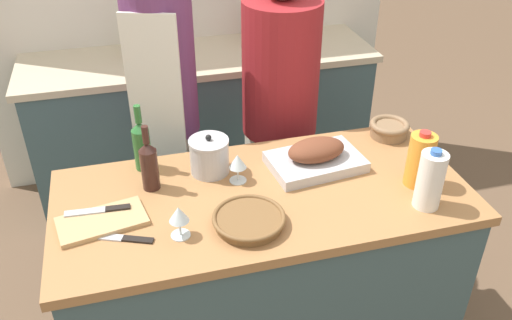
{
  "coord_description": "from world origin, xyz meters",
  "views": [
    {
      "loc": [
        -0.46,
        -1.61,
        2.16
      ],
      "look_at": [
        0.0,
        0.11,
        1.01
      ],
      "focal_mm": 38.0,
      "sensor_mm": 36.0,
      "label": 1
    }
  ],
  "objects_px": {
    "juice_jug": "(420,160)",
    "milk_jug": "(430,180)",
    "wicker_basket": "(249,220)",
    "wine_bottle_dark": "(149,164)",
    "mixing_bowl": "(389,129)",
    "person_cook_guest": "(280,109)",
    "wine_glass_left": "(179,216)",
    "wine_glass_right": "(238,163)",
    "stand_mixer": "(264,21)",
    "roasting_pan": "(316,157)",
    "wine_bottle_green": "(142,144)",
    "knife_chef": "(116,238)",
    "condiment_bottle_tall": "(135,45)",
    "stock_pot": "(209,156)",
    "cutting_board": "(102,221)",
    "person_cook_aproned": "(165,101)",
    "condiment_bottle_short": "(138,36)",
    "knife_paring": "(100,210)"
  },
  "relations": [
    {
      "from": "stock_pot",
      "to": "stand_mixer",
      "type": "relative_size",
      "value": 0.49
    },
    {
      "from": "condiment_bottle_short",
      "to": "juice_jug",
      "type": "bearing_deg",
      "value": -60.76
    },
    {
      "from": "stock_pot",
      "to": "wine_glass_right",
      "type": "bearing_deg",
      "value": -45.2
    },
    {
      "from": "wicker_basket",
      "to": "condiment_bottle_short",
      "type": "xyz_separation_m",
      "value": [
        -0.24,
        1.74,
        0.08
      ]
    },
    {
      "from": "wine_bottle_green",
      "to": "person_cook_guest",
      "type": "distance_m",
      "value": 0.82
    },
    {
      "from": "stand_mixer",
      "to": "roasting_pan",
      "type": "bearing_deg",
      "value": -96.81
    },
    {
      "from": "wicker_basket",
      "to": "person_cook_aproned",
      "type": "xyz_separation_m",
      "value": [
        -0.18,
        0.88,
        0.06
      ]
    },
    {
      "from": "knife_chef",
      "to": "wine_glass_right",
      "type": "bearing_deg",
      "value": 25.27
    },
    {
      "from": "wicker_basket",
      "to": "stock_pot",
      "type": "relative_size",
      "value": 1.53
    },
    {
      "from": "mixing_bowl",
      "to": "wine_glass_left",
      "type": "height_order",
      "value": "wine_glass_left"
    },
    {
      "from": "mixing_bowl",
      "to": "condiment_bottle_short",
      "type": "xyz_separation_m",
      "value": [
        -0.99,
        1.3,
        0.06
      ]
    },
    {
      "from": "juice_jug",
      "to": "person_cook_guest",
      "type": "relative_size",
      "value": 0.14
    },
    {
      "from": "wicker_basket",
      "to": "stand_mixer",
      "type": "bearing_deg",
      "value": 72.69
    },
    {
      "from": "wine_bottle_dark",
      "to": "person_cook_aproned",
      "type": "bearing_deg",
      "value": 77.65
    },
    {
      "from": "stand_mixer",
      "to": "knife_paring",
      "type": "bearing_deg",
      "value": -124.82
    },
    {
      "from": "roasting_pan",
      "to": "juice_jug",
      "type": "distance_m",
      "value": 0.41
    },
    {
      "from": "wine_glass_left",
      "to": "wine_glass_right",
      "type": "xyz_separation_m",
      "value": [
        0.27,
        0.27,
        -0.0
      ]
    },
    {
      "from": "wine_glass_left",
      "to": "condiment_bottle_tall",
      "type": "xyz_separation_m",
      "value": [
        -0.03,
        1.63,
        0.0
      ]
    },
    {
      "from": "wine_glass_right",
      "to": "wine_bottle_green",
      "type": "bearing_deg",
      "value": 151.31
    },
    {
      "from": "wine_bottle_green",
      "to": "wine_glass_left",
      "type": "xyz_separation_m",
      "value": [
        0.08,
        -0.46,
        -0.02
      ]
    },
    {
      "from": "condiment_bottle_tall",
      "to": "person_cook_aproned",
      "type": "distance_m",
      "value": 0.75
    },
    {
      "from": "condiment_bottle_short",
      "to": "person_cook_aproned",
      "type": "bearing_deg",
      "value": -86.52
    },
    {
      "from": "stock_pot",
      "to": "knife_paring",
      "type": "distance_m",
      "value": 0.47
    },
    {
      "from": "knife_paring",
      "to": "wine_glass_right",
      "type": "bearing_deg",
      "value": 8.67
    },
    {
      "from": "roasting_pan",
      "to": "wine_glass_left",
      "type": "relative_size",
      "value": 3.24
    },
    {
      "from": "wicker_basket",
      "to": "stand_mixer",
      "type": "xyz_separation_m",
      "value": [
        0.52,
        1.66,
        0.13
      ]
    },
    {
      "from": "cutting_board",
      "to": "mixing_bowl",
      "type": "bearing_deg",
      "value": 13.41
    },
    {
      "from": "stock_pot",
      "to": "condiment_bottle_short",
      "type": "relative_size",
      "value": 0.84
    },
    {
      "from": "juice_jug",
      "to": "wine_bottle_dark",
      "type": "bearing_deg",
      "value": 166.72
    },
    {
      "from": "wicker_basket",
      "to": "wine_glass_left",
      "type": "height_order",
      "value": "wine_glass_left"
    },
    {
      "from": "stock_pot",
      "to": "mixing_bowl",
      "type": "bearing_deg",
      "value": 5.1
    },
    {
      "from": "mixing_bowl",
      "to": "person_cook_guest",
      "type": "relative_size",
      "value": 0.11
    },
    {
      "from": "milk_jug",
      "to": "condiment_bottle_tall",
      "type": "distance_m",
      "value": 1.93
    },
    {
      "from": "wine_bottle_dark",
      "to": "cutting_board",
      "type": "bearing_deg",
      "value": -137.96
    },
    {
      "from": "cutting_board",
      "to": "stock_pot",
      "type": "xyz_separation_m",
      "value": [
        0.43,
        0.23,
        0.06
      ]
    },
    {
      "from": "wicker_basket",
      "to": "milk_jug",
      "type": "relative_size",
      "value": 1.08
    },
    {
      "from": "wicker_basket",
      "to": "condiment_bottle_tall",
      "type": "relative_size",
      "value": 1.47
    },
    {
      "from": "wine_bottle_dark",
      "to": "wicker_basket",
      "type": "bearing_deg",
      "value": -45.67
    },
    {
      "from": "milk_jug",
      "to": "wine_glass_right",
      "type": "bearing_deg",
      "value": 152.42
    },
    {
      "from": "juice_jug",
      "to": "milk_jug",
      "type": "height_order",
      "value": "milk_jug"
    },
    {
      "from": "roasting_pan",
      "to": "knife_chef",
      "type": "height_order",
      "value": "roasting_pan"
    },
    {
      "from": "wicker_basket",
      "to": "wine_glass_left",
      "type": "distance_m",
      "value": 0.25
    },
    {
      "from": "roasting_pan",
      "to": "stock_pot",
      "type": "bearing_deg",
      "value": 169.71
    },
    {
      "from": "condiment_bottle_short",
      "to": "stock_pot",
      "type": "bearing_deg",
      "value": -83.08
    },
    {
      "from": "milk_jug",
      "to": "person_cook_aproned",
      "type": "bearing_deg",
      "value": 131.8
    },
    {
      "from": "knife_paring",
      "to": "condiment_bottle_tall",
      "type": "xyz_separation_m",
      "value": [
        0.24,
        1.44,
        0.07
      ]
    },
    {
      "from": "stock_pot",
      "to": "stand_mixer",
      "type": "bearing_deg",
      "value": 65.62
    },
    {
      "from": "stock_pot",
      "to": "wine_glass_left",
      "type": "relative_size",
      "value": 1.39
    },
    {
      "from": "wicker_basket",
      "to": "cutting_board",
      "type": "height_order",
      "value": "wicker_basket"
    },
    {
      "from": "cutting_board",
      "to": "knife_paring",
      "type": "distance_m",
      "value": 0.05
    }
  ]
}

